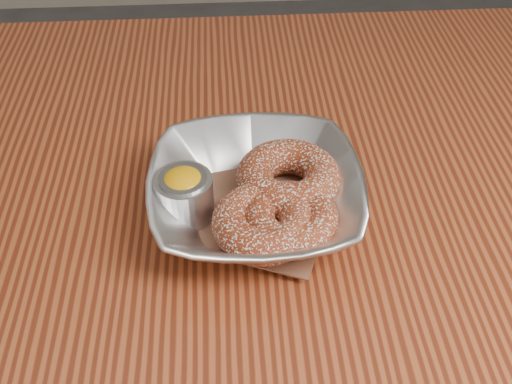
{
  "coord_description": "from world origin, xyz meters",
  "views": [
    {
      "loc": [
        0.01,
        -0.44,
        1.18
      ],
      "look_at": [
        0.03,
        -0.02,
        0.78
      ],
      "focal_mm": 42.0,
      "sensor_mm": 36.0,
      "label": 1
    }
  ],
  "objects": [
    {
      "name": "donut_extra",
      "position": [
        0.06,
        -0.06,
        0.78
      ],
      "size": [
        0.09,
        0.09,
        0.03
      ],
      "primitive_type": "torus",
      "rotation": [
        0.0,
        0.0,
        0.01
      ],
      "color": "maroon",
      "rests_on": "parchment"
    },
    {
      "name": "ramekin",
      "position": [
        -0.04,
        -0.03,
        0.79
      ],
      "size": [
        0.06,
        0.06,
        0.05
      ],
      "color": "silver",
      "rests_on": "table"
    },
    {
      "name": "serving_bowl",
      "position": [
        0.03,
        -0.02,
        0.78
      ],
      "size": [
        0.21,
        0.21,
        0.05
      ],
      "primitive_type": "imported",
      "color": "silver",
      "rests_on": "table"
    },
    {
      "name": "donut_back",
      "position": [
        0.07,
        -0.0,
        0.78
      ],
      "size": [
        0.14,
        0.14,
        0.04
      ],
      "primitive_type": "torus",
      "rotation": [
        0.0,
        0.0,
        0.38
      ],
      "color": "maroon",
      "rests_on": "parchment"
    },
    {
      "name": "table",
      "position": [
        0.0,
        0.0,
        0.65
      ],
      "size": [
        1.2,
        0.8,
        0.75
      ],
      "color": "brown",
      "rests_on": "ground_plane"
    },
    {
      "name": "parchment",
      "position": [
        0.03,
        -0.02,
        0.76
      ],
      "size": [
        0.19,
        0.19,
        0.0
      ],
      "primitive_type": "cube",
      "rotation": [
        0.0,
        0.0,
        1.19
      ],
      "color": "brown",
      "rests_on": "table"
    },
    {
      "name": "donut_front",
      "position": [
        0.04,
        -0.06,
        0.78
      ],
      "size": [
        0.13,
        0.13,
        0.03
      ],
      "primitive_type": "torus",
      "rotation": [
        0.0,
        0.0,
        0.56
      ],
      "color": "maroon",
      "rests_on": "parchment"
    }
  ]
}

